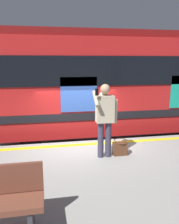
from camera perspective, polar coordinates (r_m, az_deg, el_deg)
The scene contains 8 objects.
ground_plane at distance 7.08m, azimuth -2.03°, elevation -15.93°, with size 24.97×24.97×0.00m, color #3D3D3F.
platform at distance 4.76m, azimuth 2.73°, elevation -23.37°, with size 14.11×4.82×1.15m, color gray.
safety_line at distance 6.34m, azimuth -1.69°, elevation -8.01°, with size 13.83×0.16×0.01m, color yellow.
track_rail_near at distance 8.49m, azimuth -3.70°, elevation -10.38°, with size 18.34×0.08×0.16m, color slate.
track_rail_far at distance 9.82m, azimuth -4.75°, elevation -7.18°, with size 18.34×0.08×0.16m, color slate.
train_carriage at distance 8.96m, azimuth 7.55°, elevation 7.58°, with size 10.34×3.07×4.17m.
passenger at distance 5.30m, azimuth 3.79°, elevation -0.69°, with size 0.57×0.55×1.72m.
handbag at distance 5.67m, azimuth 7.54°, elevation -8.77°, with size 0.34×0.31×0.38m.
Camera 1 is at (0.92, 6.17, 3.35)m, focal length 37.10 mm.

